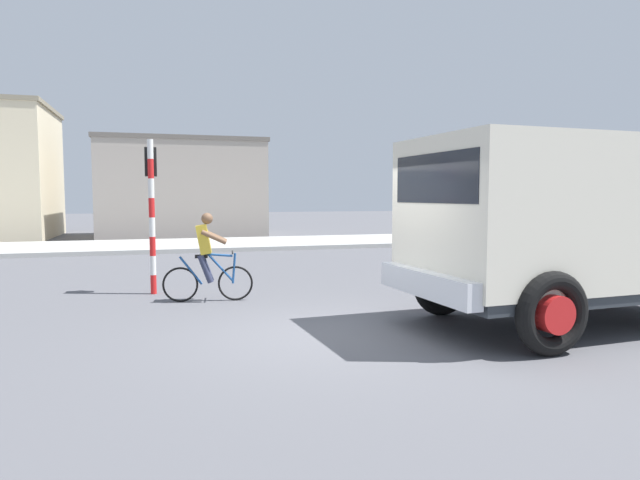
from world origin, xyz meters
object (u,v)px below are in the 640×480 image
truck_foreground (575,220)px  traffic_light_pole (151,195)px  car_red_near (562,238)px  cyclist (207,257)px

truck_foreground → traffic_light_pole: bearing=143.3°
truck_foreground → car_red_near: size_ratio=1.36×
cyclist → car_red_near: (10.48, 2.70, -0.05)m
truck_foreground → cyclist: 6.54m
car_red_near → truck_foreground: bearing=-128.8°
traffic_light_pole → car_red_near: traffic_light_pole is taller
truck_foreground → car_red_near: (5.06, 6.28, -0.85)m
truck_foreground → cyclist: truck_foreground is taller
truck_foreground → traffic_light_pole: (-6.43, 4.80, 0.40)m
cyclist → traffic_light_pole: (-1.02, 1.22, 1.20)m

